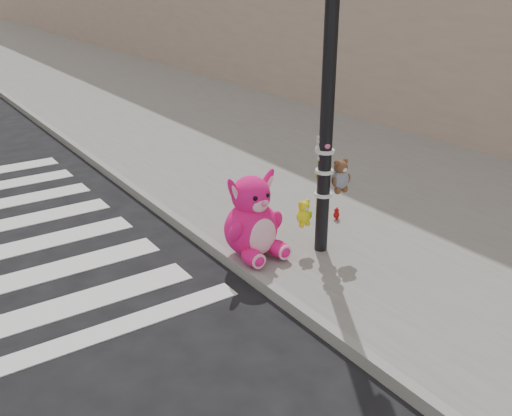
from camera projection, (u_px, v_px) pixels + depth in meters
sidewalk_near at (186, 112)px, 14.81m from camera, size 7.00×80.00×0.14m
curb_edge at (52, 131)px, 13.01m from camera, size 0.12×80.00×0.15m
signal_pole at (328, 120)px, 6.65m from camera, size 0.69×0.48×4.00m
pink_bunny at (253, 222)px, 6.97m from camera, size 0.77×0.81×1.09m
red_teddy at (336, 214)px, 8.11m from camera, size 0.15×0.14×0.18m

